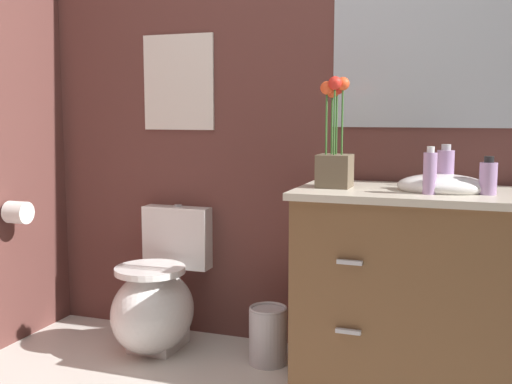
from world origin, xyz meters
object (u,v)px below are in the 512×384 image
at_px(hand_wash_bottle, 430,172).
at_px(soap_bottle, 445,169).
at_px(vanity_cabinet, 409,287).
at_px(wall_mirror, 422,49).
at_px(wall_poster, 178,82).
at_px(flower_vase, 335,150).
at_px(lotion_bottle, 488,177).
at_px(toilet, 157,300).
at_px(toilet_paper_roll, 18,212).
at_px(trash_bin, 268,335).

bearing_deg(hand_wash_bottle, soap_bottle, 70.79).
distance_m(vanity_cabinet, wall_mirror, 1.05).
height_order(hand_wash_bottle, wall_poster, wall_poster).
xyz_separation_m(soap_bottle, hand_wash_bottle, (-0.05, -0.15, -0.00)).
bearing_deg(flower_vase, hand_wash_bottle, -12.73).
distance_m(flower_vase, lotion_bottle, 0.62).
distance_m(hand_wash_bottle, wall_mirror, 0.66).
xyz_separation_m(vanity_cabinet, lotion_bottle, (0.29, -0.05, 0.48)).
bearing_deg(toilet, lotion_bottle, -2.85).
bearing_deg(toilet_paper_roll, vanity_cabinet, 5.20).
xyz_separation_m(soap_bottle, trash_bin, (-0.76, -0.00, -0.80)).
xyz_separation_m(flower_vase, soap_bottle, (0.45, 0.06, -0.07)).
relative_size(flower_vase, wall_poster, 0.96).
relative_size(vanity_cabinet, lotion_bottle, 6.92).
xyz_separation_m(toilet, toilet_paper_roll, (-0.66, -0.20, 0.44)).
distance_m(vanity_cabinet, lotion_bottle, 0.56).
bearing_deg(wall_mirror, toilet_paper_roll, -166.03).
bearing_deg(wall_mirror, soap_bottle, -63.61).
relative_size(soap_bottle, lotion_bottle, 1.26).
bearing_deg(trash_bin, soap_bottle, 0.23).
xyz_separation_m(trash_bin, wall_poster, (-0.58, 0.26, 1.18)).
bearing_deg(lotion_bottle, soap_bottle, 153.07).
xyz_separation_m(flower_vase, lotion_bottle, (0.61, -0.03, -0.09)).
bearing_deg(hand_wash_bottle, toilet_paper_roll, -178.26).
xyz_separation_m(lotion_bottle, trash_bin, (-0.93, 0.08, -0.78)).
relative_size(toilet, hand_wash_bottle, 3.70).
distance_m(soap_bottle, hand_wash_bottle, 0.15).
xyz_separation_m(vanity_cabinet, flower_vase, (-0.32, -0.02, 0.57)).
distance_m(flower_vase, wall_poster, 0.99).
xyz_separation_m(toilet, flower_vase, (0.89, -0.05, 0.77)).
xyz_separation_m(soap_bottle, toilet_paper_roll, (-1.99, -0.20, -0.26)).
height_order(toilet, hand_wash_bottle, hand_wash_bottle).
height_order(soap_bottle, hand_wash_bottle, soap_bottle).
bearing_deg(lotion_bottle, wall_poster, 167.17).
xyz_separation_m(flower_vase, wall_poster, (-0.89, 0.32, 0.31)).
bearing_deg(vanity_cabinet, wall_mirror, 90.53).
height_order(toilet, trash_bin, toilet).
distance_m(trash_bin, wall_mirror, 1.48).
relative_size(trash_bin, toilet_paper_roll, 2.47).
xyz_separation_m(flower_vase, toilet_paper_roll, (-1.55, -0.15, -0.33)).
bearing_deg(flower_vase, toilet, 176.94).
xyz_separation_m(toilet, trash_bin, (0.58, 0.01, -0.11)).
height_order(soap_bottle, wall_mirror, wall_mirror).
bearing_deg(vanity_cabinet, flower_vase, -176.27).
bearing_deg(flower_vase, soap_bottle, 7.11).
bearing_deg(soap_bottle, vanity_cabinet, -164.47).
bearing_deg(lotion_bottle, vanity_cabinet, 170.52).
height_order(vanity_cabinet, lotion_bottle, vanity_cabinet).
height_order(flower_vase, soap_bottle, flower_vase).
bearing_deg(soap_bottle, toilet, -179.63).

